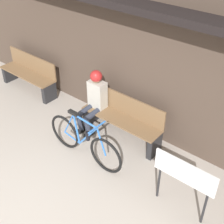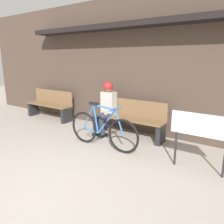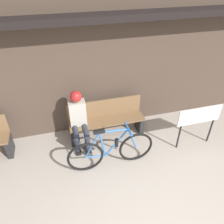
# 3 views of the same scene
# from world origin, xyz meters

# --- Properties ---
(storefront_wall) EXTENTS (12.00, 0.56, 3.20)m
(storefront_wall) POSITION_xyz_m (0.00, 3.00, 1.66)
(storefront_wall) COLOR #4C3D33
(storefront_wall) RESTS_ON ground_plane
(park_bench_near) EXTENTS (1.64, 0.42, 0.85)m
(park_bench_near) POSITION_xyz_m (-0.13, 2.57, 0.40)
(park_bench_near) COLOR brown
(park_bench_near) RESTS_ON ground_plane
(bicycle) EXTENTS (1.66, 0.40, 0.92)m
(bicycle) POSITION_xyz_m (-0.26, 1.66, 0.37)
(bicycle) COLOR black
(bicycle) RESTS_ON ground_plane
(person_seated) EXTENTS (0.34, 0.61, 1.24)m
(person_seated) POSITION_xyz_m (-0.74, 2.46, 0.71)
(person_seated) COLOR #2D3342
(person_seated) RESTS_ON ground_plane
(signboard) EXTENTS (0.94, 0.04, 0.95)m
(signboard) POSITION_xyz_m (1.59, 1.75, 0.71)
(signboard) COLOR #232326
(signboard) RESTS_ON ground_plane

